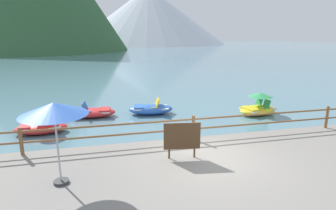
# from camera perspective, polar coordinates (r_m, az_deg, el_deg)

# --- Properties ---
(ground_plane) EXTENTS (200.00, 200.00, 0.00)m
(ground_plane) POSITION_cam_1_polar(r_m,az_deg,el_deg) (48.18, -9.56, 9.12)
(ground_plane) COLOR slate
(promenade_dock) EXTENTS (28.00, 8.00, 0.40)m
(promenade_dock) POSITION_cam_1_polar(r_m,az_deg,el_deg) (7.71, 14.34, -18.27)
(promenade_dock) COLOR gray
(promenade_dock) RESTS_ON ground
(dock_railing) EXTENTS (23.92, 0.12, 0.95)m
(dock_railing) POSITION_cam_1_polar(r_m,az_deg,el_deg) (10.50, 5.21, -4.08)
(dock_railing) COLOR brown
(dock_railing) RESTS_ON promenade_dock
(sign_board) EXTENTS (1.17, 0.20, 1.19)m
(sign_board) POSITION_cam_1_polar(r_m,az_deg,el_deg) (8.91, 2.90, -6.50)
(sign_board) COLOR silver
(sign_board) RESTS_ON promenade_dock
(beach_umbrella) EXTENTS (1.70, 1.70, 2.24)m
(beach_umbrella) POSITION_cam_1_polar(r_m,az_deg,el_deg) (7.56, -22.38, -0.95)
(beach_umbrella) COLOR #B2B2B7
(beach_umbrella) RESTS_ON promenade_dock
(pedal_boat_0) EXTENTS (2.53, 1.38, 0.82)m
(pedal_boat_0) POSITION_cam_1_polar(r_m,az_deg,el_deg) (15.31, -15.24, -1.46)
(pedal_boat_0) COLOR red
(pedal_boat_0) RESTS_ON ground
(pedal_boat_1) EXTENTS (2.53, 1.90, 1.19)m
(pedal_boat_1) POSITION_cam_1_polar(r_m,az_deg,el_deg) (16.06, 17.99, -0.36)
(pedal_boat_1) COLOR yellow
(pedal_boat_1) RESTS_ON ground
(pedal_boat_2) EXTENTS (2.23, 1.18, 1.19)m
(pedal_boat_2) POSITION_cam_1_polar(r_m,az_deg,el_deg) (13.58, -24.60, -3.72)
(pedal_boat_2) COLOR red
(pedal_boat_2) RESTS_ON ground
(pedal_boat_3) EXTENTS (2.54, 1.50, 0.87)m
(pedal_boat_3) POSITION_cam_1_polar(r_m,az_deg,el_deg) (15.34, -3.59, -0.80)
(pedal_boat_3) COLOR blue
(pedal_boat_3) RESTS_ON ground
(distant_peak) EXTENTS (63.08, 63.08, 22.72)m
(distant_peak) POSITION_cam_1_polar(r_m,az_deg,el_deg) (120.78, -3.93, 17.77)
(distant_peak) COLOR #A8B2C1
(distant_peak) RESTS_ON ground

